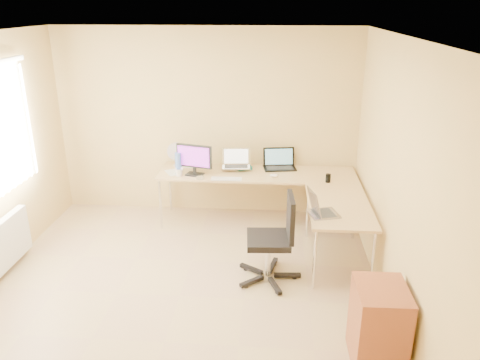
# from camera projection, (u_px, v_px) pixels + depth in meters

# --- Properties ---
(floor) EXTENTS (4.50, 4.50, 0.00)m
(floor) POSITION_uv_depth(u_px,v_px,m) (180.00, 296.00, 4.92)
(floor) COLOR tan
(floor) RESTS_ON ground
(ceiling) EXTENTS (4.50, 4.50, 0.00)m
(ceiling) POSITION_uv_depth(u_px,v_px,m) (166.00, 37.00, 4.00)
(ceiling) COLOR white
(ceiling) RESTS_ON ground
(wall_back) EXTENTS (4.50, 0.00, 4.50)m
(wall_back) POSITION_uv_depth(u_px,v_px,m) (207.00, 123.00, 6.56)
(wall_back) COLOR tan
(wall_back) RESTS_ON ground
(wall_front) EXTENTS (4.50, 0.00, 4.50)m
(wall_front) POSITION_uv_depth(u_px,v_px,m) (81.00, 337.00, 2.36)
(wall_front) COLOR tan
(wall_front) RESTS_ON ground
(wall_right) EXTENTS (0.00, 4.50, 4.50)m
(wall_right) POSITION_uv_depth(u_px,v_px,m) (399.00, 186.00, 4.32)
(wall_right) COLOR tan
(wall_right) RESTS_ON ground
(desk_main) EXTENTS (2.65, 0.70, 0.73)m
(desk_main) POSITION_uv_depth(u_px,v_px,m) (257.00, 197.00, 6.47)
(desk_main) COLOR tan
(desk_main) RESTS_ON ground
(desk_return) EXTENTS (0.70, 1.30, 0.73)m
(desk_return) POSITION_uv_depth(u_px,v_px,m) (337.00, 233.00, 5.47)
(desk_return) COLOR tan
(desk_return) RESTS_ON ground
(monitor) EXTENTS (0.51, 0.28, 0.42)m
(monitor) POSITION_uv_depth(u_px,v_px,m) (194.00, 160.00, 6.18)
(monitor) COLOR black
(monitor) RESTS_ON desk_main
(book_stack) EXTENTS (0.28, 0.32, 0.04)m
(book_stack) POSITION_uv_depth(u_px,v_px,m) (243.00, 166.00, 6.52)
(book_stack) COLOR #1F7470
(book_stack) RESTS_ON desk_main
(laptop_center) EXTENTS (0.40, 0.32, 0.24)m
(laptop_center) POSITION_uv_depth(u_px,v_px,m) (236.00, 159.00, 6.37)
(laptop_center) COLOR silver
(laptop_center) RESTS_ON desk_main
(laptop_black) EXTENTS (0.48, 0.38, 0.27)m
(laptop_black) POSITION_uv_depth(u_px,v_px,m) (280.00, 159.00, 6.44)
(laptop_black) COLOR black
(laptop_black) RESTS_ON desk_main
(keyboard) EXTENTS (0.39, 0.11, 0.02)m
(keyboard) POSITION_uv_depth(u_px,v_px,m) (226.00, 179.00, 6.09)
(keyboard) COLOR silver
(keyboard) RESTS_ON desk_main
(mouse) EXTENTS (0.11, 0.08, 0.04)m
(mouse) POSITION_uv_depth(u_px,v_px,m) (274.00, 175.00, 6.18)
(mouse) COLOR white
(mouse) RESTS_ON desk_main
(mug) EXTENTS (0.12, 0.12, 0.11)m
(mug) POSITION_uv_depth(u_px,v_px,m) (179.00, 172.00, 6.19)
(mug) COLOR white
(mug) RESTS_ON desk_main
(cd_stack) EXTENTS (0.12, 0.12, 0.03)m
(cd_stack) POSITION_uv_depth(u_px,v_px,m) (200.00, 178.00, 6.11)
(cd_stack) COLOR silver
(cd_stack) RESTS_ON desk_main
(water_bottle) EXTENTS (0.09, 0.09, 0.30)m
(water_bottle) POSITION_uv_depth(u_px,v_px,m) (178.00, 164.00, 6.22)
(water_bottle) COLOR #5074C5
(water_bottle) RESTS_ON desk_main
(papers) EXTENTS (0.28, 0.31, 0.01)m
(papers) POSITION_uv_depth(u_px,v_px,m) (173.00, 172.00, 6.34)
(papers) COLOR silver
(papers) RESTS_ON desk_main
(white_box) EXTENTS (0.24, 0.18, 0.09)m
(white_box) POSITION_uv_depth(u_px,v_px,m) (186.00, 163.00, 6.58)
(white_box) COLOR beige
(white_box) RESTS_ON desk_main
(desk_fan) EXTENTS (0.30, 0.30, 0.32)m
(desk_fan) POSITION_uv_depth(u_px,v_px,m) (177.00, 155.00, 6.55)
(desk_fan) COLOR beige
(desk_fan) RESTS_ON desk_main
(black_cup) EXTENTS (0.07, 0.07, 0.11)m
(black_cup) POSITION_uv_depth(u_px,v_px,m) (328.00, 178.00, 5.98)
(black_cup) COLOR black
(black_cup) RESTS_ON desk_main
(laptop_return) EXTENTS (0.42, 0.37, 0.24)m
(laptop_return) POSITION_uv_depth(u_px,v_px,m) (324.00, 204.00, 5.04)
(laptop_return) COLOR #9E9CB3
(laptop_return) RESTS_ON desk_return
(office_chair) EXTENTS (0.64, 0.64, 1.00)m
(office_chair) POSITION_uv_depth(u_px,v_px,m) (268.00, 238.00, 5.06)
(office_chair) COLOR black
(office_chair) RESTS_ON ground
(cabinet) EXTENTS (0.42, 0.52, 0.71)m
(cabinet) POSITION_uv_depth(u_px,v_px,m) (378.00, 325.00, 3.92)
(cabinet) COLOR olive
(cabinet) RESTS_ON ground
(radiator) EXTENTS (0.09, 0.80, 0.55)m
(radiator) POSITION_uv_depth(u_px,v_px,m) (8.00, 241.00, 5.31)
(radiator) COLOR white
(radiator) RESTS_ON ground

